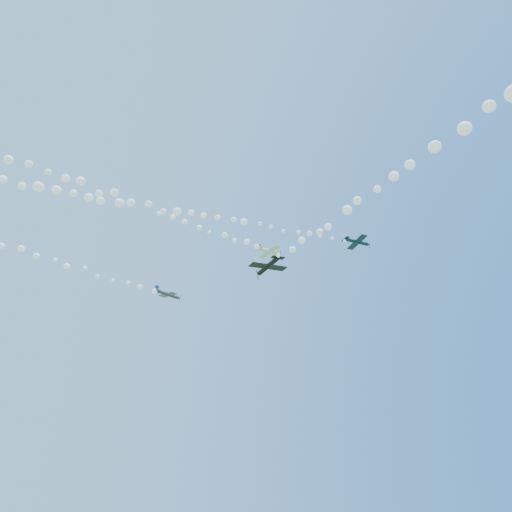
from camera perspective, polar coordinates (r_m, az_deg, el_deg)
name	(u,v)px	position (r m, az deg, el deg)	size (l,w,h in m)	color
plane_white	(270,251)	(91.66, 1.82, 0.64)	(6.33, 6.68, 1.72)	white
smoke_trail_white	(57,176)	(78.73, -24.98, 9.70)	(82.06, 13.36, 2.73)	white
plane_navy	(357,242)	(89.69, 13.30, 1.85)	(6.13, 6.49, 2.27)	#0E1D3D
smoke_trail_navy	(148,207)	(79.70, -14.19, 6.39)	(78.79, 15.57, 2.47)	white
plane_grey	(168,294)	(93.11, -11.70, -5.02)	(6.40, 6.67, 2.20)	#363B4F
plane_black	(268,266)	(67.14, 1.63, -1.34)	(6.72, 6.45, 2.39)	black
smoke_trail_black	(512,92)	(47.71, 31.01, 18.21)	(10.67, 73.88, 2.67)	white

